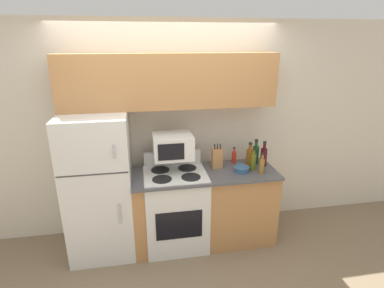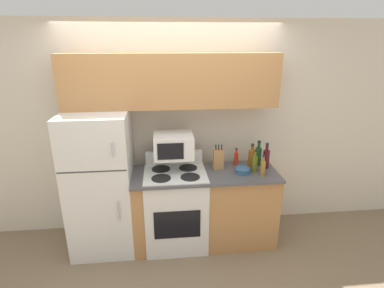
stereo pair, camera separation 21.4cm
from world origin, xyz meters
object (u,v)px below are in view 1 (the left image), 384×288
(bottle_wine_red, at_px, (264,156))
(knife_block, at_px, (217,158))
(bottle_hot_sauce, at_px, (234,157))
(bottle_olive_oil, at_px, (253,161))
(stove, at_px, (176,208))
(bottle_wine_green, at_px, (256,154))
(bowl, at_px, (242,169))
(refrigerator, at_px, (100,185))
(microwave, at_px, (173,146))
(bottle_vinegar, at_px, (262,166))
(bottle_whiskey, at_px, (250,156))

(bottle_wine_red, bearing_deg, knife_block, 175.51)
(bottle_hot_sauce, bearing_deg, bottle_olive_oil, -56.55)
(stove, xyz_separation_m, bottle_wine_green, (0.99, 0.15, 0.55))
(bowl, height_order, bottle_hot_sauce, bottle_hot_sauce)
(bottle_olive_oil, bearing_deg, refrigerator, 176.27)
(microwave, relative_size, bowl, 2.46)
(microwave, bearing_deg, refrigerator, -179.51)
(bowl, xyz_separation_m, bottle_wine_green, (0.24, 0.21, 0.09))
(refrigerator, xyz_separation_m, bottle_olive_oil, (1.72, -0.11, 0.21))
(microwave, relative_size, bottle_hot_sauce, 2.15)
(stove, bearing_deg, refrigerator, 174.42)
(bottle_vinegar, bearing_deg, bottle_olive_oil, 117.14)
(refrigerator, relative_size, bottle_wine_green, 5.37)
(bottle_olive_oil, height_order, bottle_whiskey, bottle_whiskey)
(stove, xyz_separation_m, microwave, (-0.01, 0.09, 0.74))
(bottle_hot_sauce, xyz_separation_m, bottle_vinegar, (0.21, -0.35, 0.02))
(microwave, distance_m, bottle_hot_sauce, 0.78)
(bowl, bearing_deg, refrigerator, 175.11)
(bottle_wine_green, bearing_deg, bottle_olive_oil, -118.11)
(bottle_wine_red, height_order, bottle_whiskey, bottle_wine_red)
(refrigerator, xyz_separation_m, stove, (0.82, -0.08, -0.33))
(bottle_hot_sauce, bearing_deg, bottle_whiskey, -28.76)
(bottle_whiskey, bearing_deg, bottle_olive_oil, -93.43)
(stove, distance_m, microwave, 0.74)
(microwave, xyz_separation_m, knife_block, (0.51, 0.02, -0.19))
(stove, relative_size, bottle_wine_green, 3.60)
(bottle_wine_green, bearing_deg, refrigerator, -177.73)
(microwave, bearing_deg, bottle_olive_oil, -7.55)
(refrigerator, height_order, stove, refrigerator)
(knife_block, relative_size, bottle_whiskey, 1.04)
(microwave, height_order, bowl, microwave)
(microwave, xyz_separation_m, bottle_wine_green, (0.99, 0.06, -0.19))
(knife_block, xyz_separation_m, bottle_vinegar, (0.45, -0.25, -0.02))
(bowl, bearing_deg, bottle_wine_red, 20.95)
(stove, relative_size, bottle_hot_sauce, 5.40)
(refrigerator, relative_size, bottle_hot_sauce, 8.06)
(refrigerator, xyz_separation_m, bottle_wine_green, (1.81, 0.07, 0.22))
(refrigerator, distance_m, bottle_wine_red, 1.89)
(knife_block, distance_m, bottle_olive_oil, 0.41)
(bottle_olive_oil, bearing_deg, microwave, 172.45)
(bowl, bearing_deg, stove, 175.88)
(bottle_olive_oil, bearing_deg, stove, 177.99)
(microwave, bearing_deg, bowl, -10.64)
(bottle_olive_oil, bearing_deg, bottle_whiskey, 86.57)
(stove, bearing_deg, bottle_hot_sauce, 15.39)
(refrigerator, height_order, microwave, refrigerator)
(refrigerator, height_order, bottle_whiskey, refrigerator)
(bowl, distance_m, bottle_wine_green, 0.33)
(bottle_whiskey, bearing_deg, refrigerator, -178.92)
(stove, xyz_separation_m, bottle_wine_red, (1.06, 0.06, 0.55))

